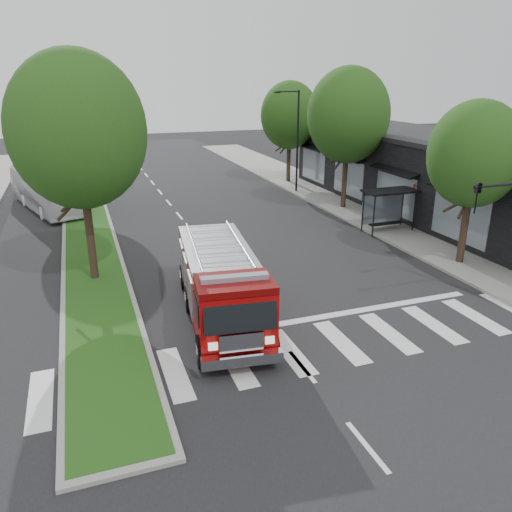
{
  "coord_description": "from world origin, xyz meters",
  "views": [
    {
      "loc": [
        -6.19,
        -16.81,
        8.95
      ],
      "look_at": [
        0.51,
        1.9,
        1.8
      ],
      "focal_mm": 35.0,
      "sensor_mm": 36.0,
      "label": 1
    }
  ],
  "objects": [
    {
      "name": "ground",
      "position": [
        0.0,
        0.0,
        0.0
      ],
      "size": [
        140.0,
        140.0,
        0.0
      ],
      "primitive_type": "plane",
      "color": "black",
      "rests_on": "ground"
    },
    {
      "name": "sidewalk_right",
      "position": [
        12.5,
        10.0,
        0.07
      ],
      "size": [
        5.0,
        80.0,
        0.15
      ],
      "primitive_type": "cube",
      "color": "gray",
      "rests_on": "ground"
    },
    {
      "name": "median",
      "position": [
        -6.0,
        18.0,
        0.08
      ],
      "size": [
        3.0,
        50.0,
        0.15
      ],
      "color": "gray",
      "rests_on": "ground"
    },
    {
      "name": "storefront_row",
      "position": [
        17.0,
        10.0,
        2.5
      ],
      "size": [
        8.0,
        30.0,
        5.0
      ],
      "primitive_type": "cube",
      "color": "black",
      "rests_on": "ground"
    },
    {
      "name": "bus_shelter",
      "position": [
        11.2,
        8.15,
        2.04
      ],
      "size": [
        3.2,
        1.6,
        2.61
      ],
      "color": "black",
      "rests_on": "ground"
    },
    {
      "name": "tree_right_near",
      "position": [
        11.5,
        2.0,
        5.51
      ],
      "size": [
        4.4,
        4.4,
        8.05
      ],
      "color": "black",
      "rests_on": "ground"
    },
    {
      "name": "tree_right_mid",
      "position": [
        11.5,
        14.0,
        6.49
      ],
      "size": [
        5.6,
        5.6,
        9.72
      ],
      "color": "black",
      "rests_on": "ground"
    },
    {
      "name": "tree_right_far",
      "position": [
        11.5,
        24.0,
        5.84
      ],
      "size": [
        5.0,
        5.0,
        8.73
      ],
      "color": "black",
      "rests_on": "ground"
    },
    {
      "name": "tree_median_near",
      "position": [
        -6.0,
        6.0,
        6.81
      ],
      "size": [
        5.8,
        5.8,
        10.16
      ],
      "color": "black",
      "rests_on": "ground"
    },
    {
      "name": "tree_median_far",
      "position": [
        -6.0,
        20.0,
        6.49
      ],
      "size": [
        5.6,
        5.6,
        9.72
      ],
      "color": "black",
      "rests_on": "ground"
    },
    {
      "name": "streetlight_right_far",
      "position": [
        10.35,
        20.0,
        4.48
      ],
      "size": [
        2.11,
        0.2,
        8.0
      ],
      "color": "black",
      "rests_on": "ground"
    },
    {
      "name": "fire_engine",
      "position": [
        -1.5,
        0.31,
        1.44
      ],
      "size": [
        3.61,
        8.88,
        2.99
      ],
      "rotation": [
        0.0,
        0.0,
        -0.12
      ],
      "color": "#600505",
      "rests_on": "ground"
    },
    {
      "name": "city_bus",
      "position": [
        -8.5,
        20.99,
        1.42
      ],
      "size": [
        5.31,
        10.44,
        2.84
      ],
      "primitive_type": "imported",
      "rotation": [
        0.0,
        0.0,
        0.3
      ],
      "color": "silver",
      "rests_on": "ground"
    }
  ]
}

